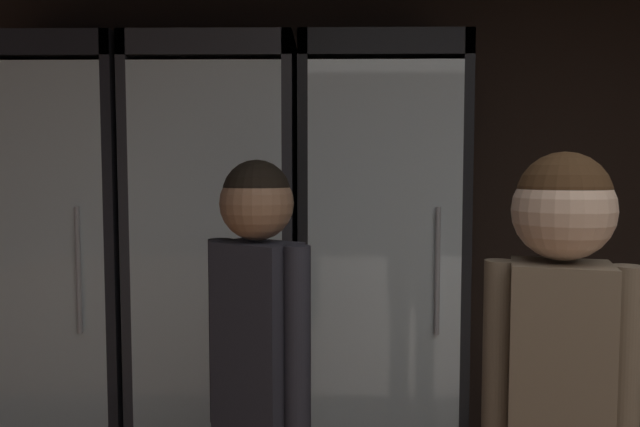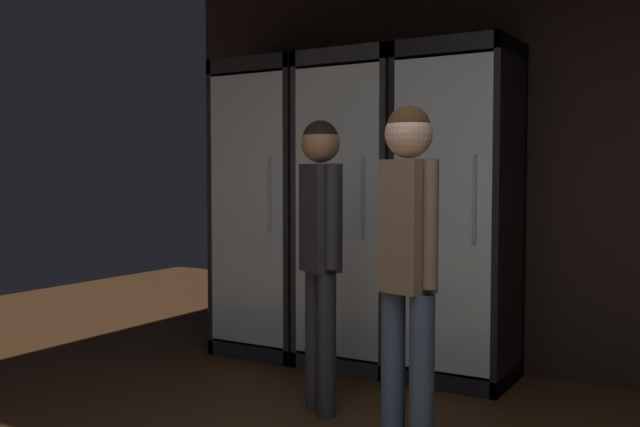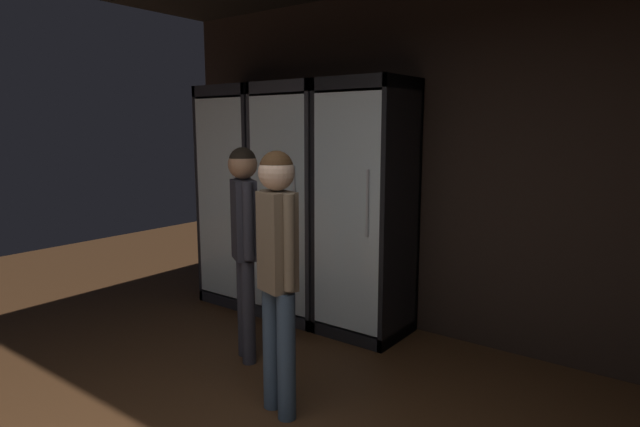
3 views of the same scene
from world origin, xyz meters
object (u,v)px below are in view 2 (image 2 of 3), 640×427
(cooler_far_left, at_px, (274,211))
(cooler_left, at_px, (360,213))
(shopper_far, at_px, (408,249))
(cooler_center, at_px, (460,216))
(shopper_near, at_px, (320,230))

(cooler_far_left, bearing_deg, cooler_left, -0.05)
(shopper_far, bearing_deg, cooler_far_left, 139.52)
(cooler_center, distance_m, shopper_far, 1.45)
(cooler_center, xyz_separation_m, shopper_near, (-0.42, -1.01, -0.04))
(cooler_left, relative_size, shopper_far, 1.32)
(cooler_left, bearing_deg, shopper_near, -74.26)
(shopper_far, bearing_deg, cooler_center, 100.58)
(shopper_near, xyz_separation_m, shopper_far, (0.68, -0.41, -0.03))
(cooler_left, bearing_deg, cooler_far_left, 179.95)
(cooler_center, distance_m, shopper_near, 1.09)
(cooler_center, relative_size, shopper_near, 1.33)
(cooler_left, distance_m, shopper_near, 1.05)
(cooler_far_left, relative_size, shopper_far, 1.32)
(cooler_left, bearing_deg, cooler_center, -0.01)
(cooler_center, height_order, shopper_far, cooler_center)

